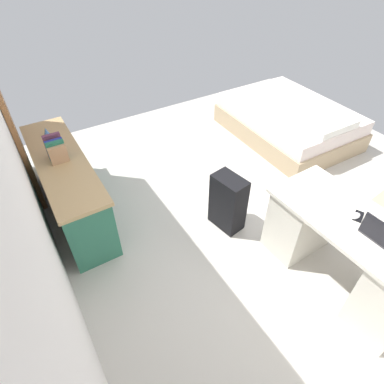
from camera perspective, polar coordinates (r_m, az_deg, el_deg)
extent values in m
plane|color=beige|center=(3.92, 10.73, -1.70)|extent=(5.47, 5.47, 0.00)
cube|color=white|center=(2.39, -29.64, 3.31)|extent=(4.33, 0.10, 2.73)
cube|color=#936038|center=(3.98, -30.11, 11.88)|extent=(0.88, 0.05, 2.04)
cube|color=silver|center=(2.92, 27.47, -5.19)|extent=(1.46, 0.69, 0.04)
cube|color=beige|center=(3.33, 18.94, -4.67)|extent=(0.41, 0.60, 0.71)
cylinder|color=black|center=(3.95, 30.55, -7.49)|extent=(0.52, 0.52, 0.04)
cube|color=#2D7056|center=(3.75, -21.07, 0.66)|extent=(1.76, 0.44, 0.70)
cube|color=tan|center=(3.54, -22.50, 5.20)|extent=(1.80, 0.48, 0.04)
cube|color=#275F49|center=(3.57, -15.43, -3.54)|extent=(0.67, 0.01, 0.24)
cube|color=#275F49|center=(4.18, -19.04, 3.11)|extent=(0.67, 0.01, 0.24)
cube|color=tan|center=(5.21, 16.48, 11.11)|extent=(1.93, 1.44, 0.28)
cube|color=silver|center=(5.10, 17.00, 13.42)|extent=(1.87, 1.38, 0.20)
cube|color=white|center=(4.67, 23.01, 11.29)|extent=(0.49, 0.69, 0.10)
cube|color=black|center=(3.39, 6.41, -1.88)|extent=(0.39, 0.28, 0.64)
cube|color=#333338|center=(2.88, 31.10, -6.85)|extent=(0.32, 0.23, 0.02)
cube|color=black|center=(2.74, 30.72, -6.38)|extent=(0.31, 0.02, 0.19)
ellipsoid|color=white|center=(2.94, 27.13, -3.79)|extent=(0.06, 0.10, 0.03)
cube|color=black|center=(2.96, 27.56, -3.84)|extent=(0.12, 0.15, 0.01)
cube|color=tan|center=(3.42, -22.70, 6.15)|extent=(0.04, 0.17, 0.19)
cube|color=#246C50|center=(3.44, -22.93, 6.69)|extent=(0.04, 0.17, 0.22)
cube|color=navy|center=(3.48, -23.08, 6.99)|extent=(0.04, 0.17, 0.22)
cube|color=olive|center=(3.52, -23.17, 7.11)|extent=(0.03, 0.17, 0.19)
cube|color=#673550|center=(3.54, -23.43, 7.73)|extent=(0.04, 0.17, 0.24)
cone|color=#4C7FBF|center=(3.93, -24.54, 9.68)|extent=(0.08, 0.08, 0.11)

